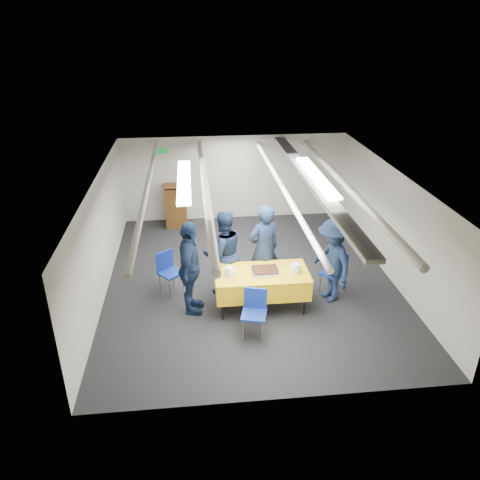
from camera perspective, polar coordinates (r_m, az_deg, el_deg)
The scene contains 14 objects.
ground at distance 10.09m, azimuth 1.25°, elevation -4.83°, with size 7.00×7.00×0.00m, color black.
room_shell at distance 9.69m, azimuth 1.59°, elevation 5.71°, with size 6.00×7.00×2.30m.
serving_table at distance 8.91m, azimuth 2.63°, elevation -5.14°, with size 1.77×0.92×0.77m.
sheet_cake at distance 8.76m, azimuth 3.06°, elevation -3.80°, with size 0.50×0.39×0.09m.
plate_stack_left at distance 8.66m, azimuth -1.24°, elevation -3.88°, with size 0.20×0.20×0.17m.
plate_stack_right at distance 8.83m, azimuth 6.75°, elevation -3.44°, with size 0.21×0.21×0.17m.
podium at distance 12.51m, azimuth -7.82°, elevation 4.30°, with size 0.62×0.53×1.25m.
chair_near at distance 8.21m, azimuth 1.79°, elevation -8.27°, with size 0.51×0.51×0.87m.
chair_right at distance 9.61m, azimuth 11.60°, elevation -3.41°, with size 0.59×0.59×0.87m.
chair_left at distance 9.54m, azimuth -8.75°, elevation -3.40°, with size 0.59×0.59×0.87m.
sailor_a at distance 9.27m, azimuth 2.89°, elevation -1.16°, with size 0.68×0.45×1.88m, color black.
sailor_b at distance 9.28m, azimuth -2.06°, elevation -1.56°, with size 0.85×0.66×1.75m, color black.
sailor_c at distance 8.66m, azimuth -6.12°, elevation -3.48°, with size 1.08×0.45×1.84m, color black.
sailor_d at distance 9.20m, azimuth 11.14°, elevation -2.50°, with size 1.10×0.63×1.70m, color black.
Camera 1 is at (-1.15, -8.62, 5.11)m, focal length 35.00 mm.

